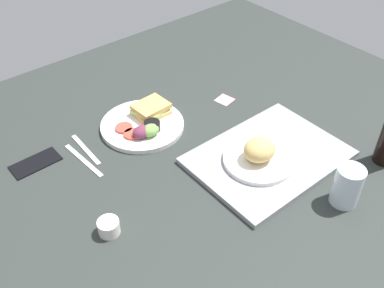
# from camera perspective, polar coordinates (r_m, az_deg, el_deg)

# --- Properties ---
(ground_plane) EXTENTS (1.90, 1.50, 0.03)m
(ground_plane) POSITION_cam_1_polar(r_m,az_deg,el_deg) (1.39, -0.16, -0.77)
(ground_plane) COLOR #282D2B
(serving_tray) EXTENTS (0.45, 0.33, 0.02)m
(serving_tray) POSITION_cam_1_polar(r_m,az_deg,el_deg) (1.35, 9.80, -1.66)
(serving_tray) COLOR gray
(serving_tray) RESTS_ON ground_plane
(bread_plate_near) EXTENTS (0.21, 0.21, 0.08)m
(bread_plate_near) POSITION_cam_1_polar(r_m,az_deg,el_deg) (1.30, 8.63, -1.39)
(bread_plate_near) COLOR white
(bread_plate_near) RESTS_ON serving_tray
(plate_with_salad) EXTENTS (0.27, 0.27, 0.05)m
(plate_with_salad) POSITION_cam_1_polar(r_m,az_deg,el_deg) (1.45, -6.13, 2.73)
(plate_with_salad) COLOR white
(plate_with_salad) RESTS_ON ground_plane
(drinking_glass) EXTENTS (0.07, 0.07, 0.12)m
(drinking_glass) POSITION_cam_1_polar(r_m,az_deg,el_deg) (1.24, 19.38, -5.12)
(drinking_glass) COLOR silver
(drinking_glass) RESTS_ON ground_plane
(espresso_cup) EXTENTS (0.06, 0.06, 0.04)m
(espresso_cup) POSITION_cam_1_polar(r_m,az_deg,el_deg) (1.15, -10.68, -10.47)
(espresso_cup) COLOR silver
(espresso_cup) RESTS_ON ground_plane
(fork) EXTENTS (0.02, 0.17, 0.01)m
(fork) POSITION_cam_1_polar(r_m,az_deg,el_deg) (1.41, -13.55, -0.64)
(fork) COLOR #B7B7BC
(fork) RESTS_ON ground_plane
(knife) EXTENTS (0.03, 0.19, 0.01)m
(knife) POSITION_cam_1_polar(r_m,az_deg,el_deg) (1.37, -13.82, -2.01)
(knife) COLOR #B7B7BC
(knife) RESTS_ON ground_plane
(cell_phone) EXTENTS (0.14, 0.07, 0.01)m
(cell_phone) POSITION_cam_1_polar(r_m,az_deg,el_deg) (1.40, -19.53, -2.26)
(cell_phone) COLOR black
(cell_phone) RESTS_ON ground_plane
(sticky_note) EXTENTS (0.07, 0.07, 0.00)m
(sticky_note) POSITION_cam_1_polar(r_m,az_deg,el_deg) (1.59, 4.22, 5.71)
(sticky_note) COLOR pink
(sticky_note) RESTS_ON ground_plane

